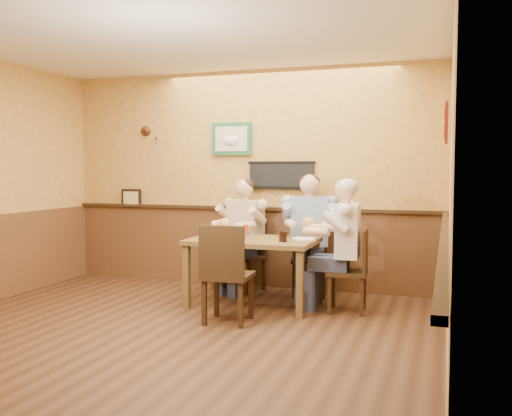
{
  "coord_description": "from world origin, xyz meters",
  "views": [
    {
      "loc": [
        2.48,
        -4.5,
        1.54
      ],
      "look_at": [
        0.48,
        1.45,
        1.1
      ],
      "focal_mm": 40.0,
      "sensor_mm": 36.0,
      "label": 1
    }
  ],
  "objects_px": {
    "chair_back_left": "(246,256)",
    "dining_table": "(253,247)",
    "diner_white_elder": "(348,253)",
    "salt_shaker": "(232,234)",
    "pepper_shaker": "(237,234)",
    "chair_near_side": "(228,273)",
    "chair_right_end": "(347,270)",
    "hot_sauce_bottle": "(246,231)",
    "water_glass_left": "(212,234)",
    "cola_tumbler": "(283,237)",
    "chair_back_right": "(309,258)",
    "diner_blue_polo": "(309,241)",
    "water_glass_mid": "(249,237)",
    "diner_tan_shirt": "(246,241)"
  },
  "relations": [
    {
      "from": "chair_back_left",
      "to": "water_glass_left",
      "type": "height_order",
      "value": "chair_back_left"
    },
    {
      "from": "chair_right_end",
      "to": "cola_tumbler",
      "type": "distance_m",
      "value": 0.78
    },
    {
      "from": "diner_white_elder",
      "to": "salt_shaker",
      "type": "distance_m",
      "value": 1.3
    },
    {
      "from": "water_glass_left",
      "to": "salt_shaker",
      "type": "distance_m",
      "value": 0.25
    },
    {
      "from": "water_glass_left",
      "to": "diner_tan_shirt",
      "type": "bearing_deg",
      "value": 86.27
    },
    {
      "from": "chair_back_right",
      "to": "diner_tan_shirt",
      "type": "xyz_separation_m",
      "value": [
        -0.82,
        0.01,
        0.17
      ]
    },
    {
      "from": "chair_right_end",
      "to": "hot_sauce_bottle",
      "type": "xyz_separation_m",
      "value": [
        -1.13,
        -0.07,
        0.39
      ]
    },
    {
      "from": "dining_table",
      "to": "cola_tumbler",
      "type": "height_order",
      "value": "cola_tumbler"
    },
    {
      "from": "chair_near_side",
      "to": "water_glass_mid",
      "type": "distance_m",
      "value": 0.57
    },
    {
      "from": "dining_table",
      "to": "water_glass_left",
      "type": "bearing_deg",
      "value": -146.33
    },
    {
      "from": "cola_tumbler",
      "to": "diner_blue_polo",
      "type": "bearing_deg",
      "value": 83.09
    },
    {
      "from": "diner_white_elder",
      "to": "pepper_shaker",
      "type": "distance_m",
      "value": 1.24
    },
    {
      "from": "diner_blue_polo",
      "to": "water_glass_mid",
      "type": "xyz_separation_m",
      "value": [
        -0.43,
        -0.95,
        0.15
      ]
    },
    {
      "from": "chair_near_side",
      "to": "salt_shaker",
      "type": "distance_m",
      "value": 0.8
    },
    {
      "from": "hot_sauce_bottle",
      "to": "diner_white_elder",
      "type": "bearing_deg",
      "value": 3.52
    },
    {
      "from": "diner_white_elder",
      "to": "water_glass_left",
      "type": "bearing_deg",
      "value": -82.72
    },
    {
      "from": "chair_back_right",
      "to": "diner_blue_polo",
      "type": "distance_m",
      "value": 0.2
    },
    {
      "from": "water_glass_left",
      "to": "pepper_shaker",
      "type": "xyz_separation_m",
      "value": [
        0.21,
        0.23,
        -0.01
      ]
    },
    {
      "from": "hot_sauce_bottle",
      "to": "chair_back_left",
      "type": "bearing_deg",
      "value": 109.8
    },
    {
      "from": "diner_blue_polo",
      "to": "pepper_shaker",
      "type": "relative_size",
      "value": 13.28
    },
    {
      "from": "diner_tan_shirt",
      "to": "pepper_shaker",
      "type": "distance_m",
      "value": 0.74
    },
    {
      "from": "dining_table",
      "to": "hot_sauce_bottle",
      "type": "xyz_separation_m",
      "value": [
        -0.07,
        -0.04,
        0.18
      ]
    },
    {
      "from": "diner_blue_polo",
      "to": "chair_back_left",
      "type": "bearing_deg",
      "value": 166.96
    },
    {
      "from": "chair_right_end",
      "to": "salt_shaker",
      "type": "bearing_deg",
      "value": -89.7
    },
    {
      "from": "salt_shaker",
      "to": "pepper_shaker",
      "type": "height_order",
      "value": "same"
    },
    {
      "from": "chair_back_right",
      "to": "water_glass_left",
      "type": "height_order",
      "value": "chair_back_right"
    },
    {
      "from": "water_glass_mid",
      "to": "pepper_shaker",
      "type": "relative_size",
      "value": 1.1
    },
    {
      "from": "diner_tan_shirt",
      "to": "diner_blue_polo",
      "type": "height_order",
      "value": "diner_blue_polo"
    },
    {
      "from": "water_glass_mid",
      "to": "salt_shaker",
      "type": "bearing_deg",
      "value": 141.8
    },
    {
      "from": "chair_back_right",
      "to": "hot_sauce_bottle",
      "type": "bearing_deg",
      "value": -140.95
    },
    {
      "from": "chair_right_end",
      "to": "water_glass_mid",
      "type": "bearing_deg",
      "value": -76.04
    },
    {
      "from": "chair_back_right",
      "to": "pepper_shaker",
      "type": "relative_size",
      "value": 9.3
    },
    {
      "from": "chair_back_left",
      "to": "dining_table",
      "type": "bearing_deg",
      "value": -48.15
    },
    {
      "from": "chair_near_side",
      "to": "cola_tumbler",
      "type": "xyz_separation_m",
      "value": [
        0.39,
        0.61,
        0.31
      ]
    },
    {
      "from": "chair_back_right",
      "to": "chair_near_side",
      "type": "xyz_separation_m",
      "value": [
        -0.49,
        -1.42,
        0.03
      ]
    },
    {
      "from": "chair_back_left",
      "to": "chair_near_side",
      "type": "height_order",
      "value": "chair_near_side"
    },
    {
      "from": "dining_table",
      "to": "hot_sauce_bottle",
      "type": "bearing_deg",
      "value": -148.35
    },
    {
      "from": "diner_blue_polo",
      "to": "diner_tan_shirt",
      "type": "bearing_deg",
      "value": 166.96
    },
    {
      "from": "chair_near_side",
      "to": "pepper_shaker",
      "type": "distance_m",
      "value": 0.81
    },
    {
      "from": "water_glass_mid",
      "to": "salt_shaker",
      "type": "distance_m",
      "value": 0.37
    },
    {
      "from": "diner_white_elder",
      "to": "water_glass_mid",
      "type": "relative_size",
      "value": 11.68
    },
    {
      "from": "chair_back_left",
      "to": "diner_blue_polo",
      "type": "distance_m",
      "value": 0.85
    },
    {
      "from": "diner_white_elder",
      "to": "salt_shaker",
      "type": "xyz_separation_m",
      "value": [
        -1.29,
        -0.09,
        0.16
      ]
    },
    {
      "from": "water_glass_left",
      "to": "cola_tumbler",
      "type": "bearing_deg",
      "value": 7.53
    },
    {
      "from": "dining_table",
      "to": "diner_tan_shirt",
      "type": "bearing_deg",
      "value": 116.24
    },
    {
      "from": "dining_table",
      "to": "chair_right_end",
      "type": "height_order",
      "value": "chair_right_end"
    },
    {
      "from": "chair_back_left",
      "to": "diner_tan_shirt",
      "type": "bearing_deg",
      "value": 0.0
    },
    {
      "from": "chair_back_right",
      "to": "chair_right_end",
      "type": "distance_m",
      "value": 0.85
    },
    {
      "from": "diner_blue_polo",
      "to": "pepper_shaker",
      "type": "xyz_separation_m",
      "value": [
        -0.67,
        -0.69,
        0.14
      ]
    },
    {
      "from": "water_glass_left",
      "to": "chair_back_right",
      "type": "bearing_deg",
      "value": 46.13
    }
  ]
}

